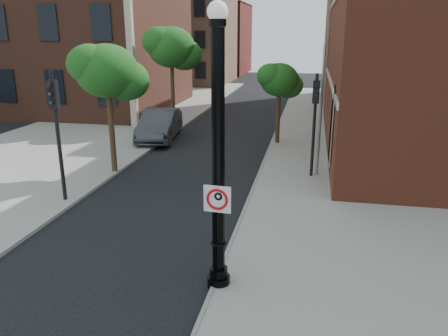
% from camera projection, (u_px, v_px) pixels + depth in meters
% --- Properties ---
extents(ground, '(120.00, 120.00, 0.00)m').
position_uv_depth(ground, '(136.00, 277.00, 11.01)').
color(ground, black).
rests_on(ground, ground).
extents(sidewalk_right, '(8.00, 60.00, 0.12)m').
position_uv_depth(sidewalk_right, '(352.00, 171.00, 19.22)').
color(sidewalk_right, gray).
rests_on(sidewalk_right, ground).
extents(sidewalk_left, '(10.00, 50.00, 0.12)m').
position_uv_depth(sidewalk_left, '(113.00, 123.00, 29.54)').
color(sidewalk_left, gray).
rests_on(sidewalk_left, ground).
extents(curb_edge, '(0.10, 60.00, 0.14)m').
position_uv_depth(curb_edge, '(262.00, 166.00, 19.96)').
color(curb_edge, gray).
rests_on(curb_edge, ground).
extents(bg_building_tan_a, '(12.00, 12.00, 12.00)m').
position_uv_depth(bg_building_tan_a, '(180.00, 32.00, 52.69)').
color(bg_building_tan_a, '#996F53').
rests_on(bg_building_tan_a, ground).
extents(bg_building_red, '(12.00, 12.00, 10.00)m').
position_uv_depth(bg_building_red, '(207.00, 39.00, 66.10)').
color(bg_building_red, maroon).
rests_on(bg_building_red, ground).
extents(lamppost, '(0.55, 0.55, 6.51)m').
position_uv_depth(lamppost, '(218.00, 168.00, 9.68)').
color(lamppost, black).
rests_on(lamppost, ground).
extents(no_parking_sign, '(0.63, 0.10, 0.63)m').
position_uv_depth(no_parking_sign, '(217.00, 199.00, 9.72)').
color(no_parking_sign, white).
rests_on(no_parking_sign, ground).
extents(parked_car, '(2.54, 5.44, 1.72)m').
position_uv_depth(parked_car, '(160.00, 125.00, 24.95)').
color(parked_car, '#323237').
rests_on(parked_car, ground).
extents(traffic_signal_left, '(0.34, 0.40, 4.68)m').
position_uv_depth(traffic_signal_left, '(56.00, 116.00, 14.90)').
color(traffic_signal_left, black).
rests_on(traffic_signal_left, ground).
extents(traffic_signal_right, '(0.27, 0.35, 4.36)m').
position_uv_depth(traffic_signal_right, '(315.00, 109.00, 17.59)').
color(traffic_signal_right, black).
rests_on(traffic_signal_right, ground).
extents(utility_pole, '(0.11, 0.11, 5.51)m').
position_uv_depth(utility_pole, '(321.00, 113.00, 17.85)').
color(utility_pole, '#999999').
rests_on(utility_pole, ground).
extents(street_tree_a, '(3.05, 2.75, 5.49)m').
position_uv_depth(street_tree_a, '(109.00, 72.00, 17.85)').
color(street_tree_a, '#382616').
rests_on(street_tree_a, ground).
extents(street_tree_b, '(3.49, 3.16, 6.29)m').
position_uv_depth(street_tree_b, '(172.00, 48.00, 27.17)').
color(street_tree_b, '#382616').
rests_on(street_tree_b, ground).
extents(street_tree_c, '(2.43, 2.20, 4.39)m').
position_uv_depth(street_tree_c, '(280.00, 81.00, 23.10)').
color(street_tree_c, '#382616').
rests_on(street_tree_c, ground).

